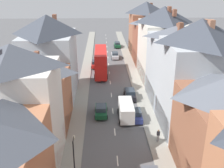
# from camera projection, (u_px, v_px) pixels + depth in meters

# --- Properties ---
(pavement_left) EXTENTS (2.20, 104.00, 0.14)m
(pavement_left) POSITION_uv_depth(u_px,v_px,m) (85.00, 79.00, 53.05)
(pavement_left) COLOR gray
(pavement_left) RESTS_ON ground
(pavement_right) EXTENTS (2.20, 104.00, 0.14)m
(pavement_right) POSITION_uv_depth(u_px,v_px,m) (135.00, 78.00, 53.43)
(pavement_right) COLOR gray
(pavement_right) RESTS_ON ground
(centre_line_dashes) EXTENTS (0.14, 97.80, 0.01)m
(centre_line_dashes) POSITION_uv_depth(u_px,v_px,m) (110.00, 83.00, 51.41)
(centre_line_dashes) COLOR silver
(centre_line_dashes) RESTS_ON ground
(terrace_row_left) EXTENTS (8.00, 48.51, 13.76)m
(terrace_row_left) POSITION_uv_depth(u_px,v_px,m) (20.00, 113.00, 27.38)
(terrace_row_left) COLOR #935138
(terrace_row_left) RESTS_ON ground
(terrace_row_right) EXTENTS (8.00, 75.75, 14.61)m
(terrace_row_right) POSITION_uv_depth(u_px,v_px,m) (180.00, 67.00, 39.48)
(terrace_row_right) COLOR #935138
(terrace_row_right) RESTS_ON ground
(double_decker_bus_lead) EXTENTS (2.74, 10.80, 5.30)m
(double_decker_bus_lead) POSITION_uv_depth(u_px,v_px,m) (101.00, 61.00, 55.04)
(double_decker_bus_lead) COLOR red
(double_decker_bus_lead) RESTS_ON ground
(car_near_blue) EXTENTS (1.90, 4.58, 1.63)m
(car_near_blue) POSITION_uv_depth(u_px,v_px,m) (95.00, 64.00, 60.26)
(car_near_blue) COLOR maroon
(car_near_blue) RESTS_ON ground
(car_parked_left_a) EXTENTS (1.90, 4.19, 1.60)m
(car_parked_left_a) POSITION_uv_depth(u_px,v_px,m) (101.00, 110.00, 38.71)
(car_parked_left_a) COLOR #144728
(car_parked_left_a) RESTS_ON ground
(car_parked_left_b) EXTENTS (1.90, 3.92, 1.65)m
(car_parked_left_b) POSITION_uv_depth(u_px,v_px,m) (135.00, 115.00, 37.41)
(car_parked_left_b) COLOR navy
(car_parked_left_b) RESTS_ON ground
(car_mid_white) EXTENTS (1.90, 4.60, 1.63)m
(car_mid_white) POSITION_uv_depth(u_px,v_px,m) (117.00, 45.00, 78.15)
(car_mid_white) COLOR #144728
(car_mid_white) RESTS_ON ground
(car_far_grey) EXTENTS (1.90, 4.51, 1.65)m
(car_far_grey) POSITION_uv_depth(u_px,v_px,m) (115.00, 55.00, 67.01)
(car_far_grey) COLOR #B7BABF
(car_far_grey) RESTS_ON ground
(car_parked_right_b) EXTENTS (1.90, 4.40, 1.65)m
(car_parked_right_b) POSITION_uv_depth(u_px,v_px,m) (130.00, 94.00, 44.29)
(car_parked_right_b) COLOR black
(car_parked_right_b) RESTS_ON ground
(delivery_van) EXTENTS (2.20, 5.20, 2.41)m
(delivery_van) POSITION_uv_depth(u_px,v_px,m) (126.00, 110.00, 37.68)
(delivery_van) COLOR silver
(delivery_van) RESTS_ON ground
(pedestrian_mid_right) EXTENTS (0.36, 0.22, 1.61)m
(pedestrian_mid_right) POSITION_uv_depth(u_px,v_px,m) (158.00, 135.00, 32.15)
(pedestrian_mid_right) COLOR gray
(pedestrian_mid_right) RESTS_ON pavement_right
(street_lamp) EXTENTS (0.20, 1.12, 5.50)m
(street_lamp) POSITION_uv_depth(u_px,v_px,m) (74.00, 161.00, 24.04)
(street_lamp) COLOR black
(street_lamp) RESTS_ON ground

